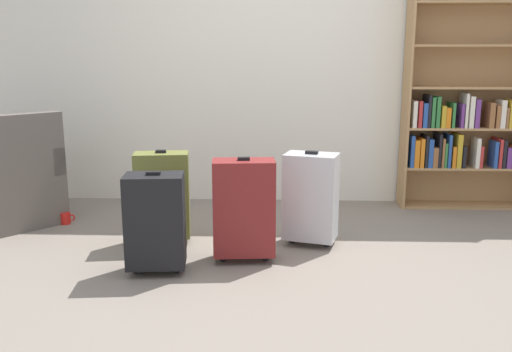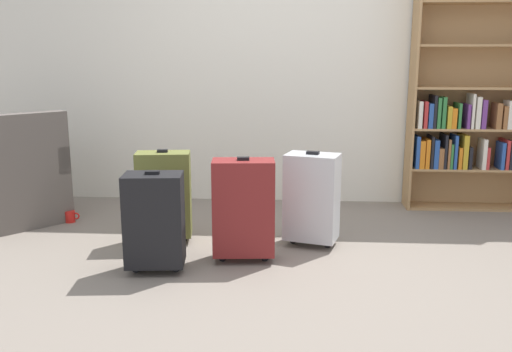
% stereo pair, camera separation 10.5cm
% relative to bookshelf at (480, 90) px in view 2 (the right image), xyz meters
% --- Properties ---
extents(ground_plane, '(10.33, 10.33, 0.00)m').
position_rel_bookshelf_xyz_m(ground_plane, '(-1.71, -1.66, -1.04)').
color(ground_plane, slate).
extents(back_wall, '(5.90, 0.10, 2.60)m').
position_rel_bookshelf_xyz_m(back_wall, '(-1.71, 0.19, 0.26)').
color(back_wall, silver).
rests_on(back_wall, ground).
extents(bookshelf, '(1.20, 0.27, 2.10)m').
position_rel_bookshelf_xyz_m(bookshelf, '(0.00, 0.00, 0.00)').
color(bookshelf, '#A87F51').
rests_on(bookshelf, ground).
extents(armchair, '(0.99, 0.99, 0.90)m').
position_rel_bookshelf_xyz_m(armchair, '(-3.83, -0.69, -0.72)').
color(armchair, '#59514C').
rests_on(armchair, ground).
extents(mug, '(0.12, 0.08, 0.10)m').
position_rel_bookshelf_xyz_m(mug, '(-3.39, -0.67, -0.99)').
color(mug, red).
rests_on(mug, ground).
extents(suitcase_dark_red, '(0.41, 0.25, 0.69)m').
position_rel_bookshelf_xyz_m(suitcase_dark_red, '(-1.91, -1.43, -0.68)').
color(suitcase_dark_red, maroon).
rests_on(suitcase_dark_red, ground).
extents(suitcase_silver, '(0.41, 0.33, 0.68)m').
position_rel_bookshelf_xyz_m(suitcase_silver, '(-1.46, -1.10, -0.68)').
color(suitcase_silver, '#B7BABF').
rests_on(suitcase_silver, ground).
extents(suitcase_black, '(0.38, 0.27, 0.64)m').
position_rel_bookshelf_xyz_m(suitcase_black, '(-2.44, -1.65, -0.70)').
color(suitcase_black, black).
rests_on(suitcase_black, ground).
extents(suitcase_olive, '(0.40, 0.25, 0.68)m').
position_rel_bookshelf_xyz_m(suitcase_olive, '(-2.51, -1.09, -0.68)').
color(suitcase_olive, brown).
rests_on(suitcase_olive, ground).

